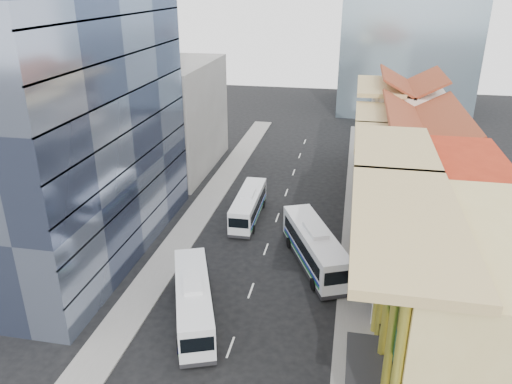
% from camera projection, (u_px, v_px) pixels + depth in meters
% --- Properties ---
extents(sidewalk_right, '(3.00, 90.00, 0.15)m').
position_uv_depth(sidewalk_right, '(357.00, 257.00, 45.71)').
color(sidewalk_right, slate).
rests_on(sidewalk_right, ground).
extents(sidewalk_left, '(3.00, 90.00, 0.15)m').
position_uv_depth(sidewalk_left, '(180.00, 240.00, 48.75)').
color(sidewalk_left, slate).
rests_on(sidewalk_left, ground).
extents(shophouse_tan, '(8.00, 14.00, 12.00)m').
position_uv_depth(shophouse_tan, '(465.00, 330.00, 27.06)').
color(shophouse_tan, '#D6C27B').
rests_on(shophouse_tan, ground).
extents(shophouse_red, '(8.00, 10.00, 12.00)m').
position_uv_depth(shophouse_red, '(436.00, 230.00, 37.90)').
color(shophouse_red, '#AA2B13').
rests_on(shophouse_red, ground).
extents(shophouse_cream_near, '(8.00, 9.00, 10.00)m').
position_uv_depth(shophouse_cream_near, '(421.00, 194.00, 46.87)').
color(shophouse_cream_near, silver).
rests_on(shophouse_cream_near, ground).
extents(shophouse_cream_mid, '(8.00, 9.00, 10.00)m').
position_uv_depth(shophouse_cream_mid, '(413.00, 162.00, 55.00)').
color(shophouse_cream_mid, silver).
rests_on(shophouse_cream_mid, ground).
extents(shophouse_cream_far, '(8.00, 12.00, 11.00)m').
position_uv_depth(shophouse_cream_far, '(406.00, 132.00, 64.29)').
color(shophouse_cream_far, silver).
rests_on(shophouse_cream_far, ground).
extents(office_tower, '(12.00, 26.00, 30.00)m').
position_uv_depth(office_tower, '(61.00, 90.00, 41.73)').
color(office_tower, '#424C68').
rests_on(office_tower, ground).
extents(office_block_far, '(10.00, 18.00, 14.00)m').
position_uv_depth(office_block_far, '(173.00, 117.00, 65.45)').
color(office_block_far, gray).
rests_on(office_block_far, ground).
extents(bus_left_near, '(6.14, 10.94, 3.45)m').
position_uv_depth(bus_left_near, '(193.00, 300.00, 36.79)').
color(bus_left_near, silver).
rests_on(bus_left_near, ground).
extents(bus_left_far, '(2.45, 9.91, 3.17)m').
position_uv_depth(bus_left_far, '(248.00, 205.00, 52.70)').
color(bus_left_far, silver).
rests_on(bus_left_far, ground).
extents(bus_right, '(7.10, 11.66, 3.70)m').
position_uv_depth(bus_right, '(315.00, 246.00, 43.99)').
color(bus_right, silver).
rests_on(bus_right, ground).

